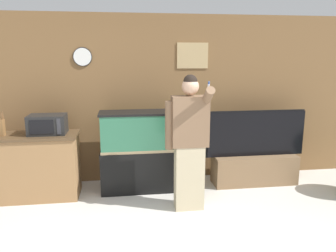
{
  "coord_description": "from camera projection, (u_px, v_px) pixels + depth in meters",
  "views": [
    {
      "loc": [
        -0.38,
        -2.48,
        1.98
      ],
      "look_at": [
        0.21,
        1.78,
        1.05
      ],
      "focal_mm": 35.0,
      "sensor_mm": 36.0,
      "label": 1
    }
  ],
  "objects": [
    {
      "name": "wall_back_paneled",
      "position": [
        147.0,
        99.0,
        5.16
      ],
      "size": [
        10.0,
        0.08,
        2.6
      ],
      "color": "brown",
      "rests_on": "ground_plane"
    },
    {
      "name": "person_standing",
      "position": [
        189.0,
        141.0,
        4.15
      ],
      "size": [
        0.55,
        0.42,
        1.75
      ],
      "color": "#BCAD89",
      "rests_on": "ground_plane"
    },
    {
      "name": "microwave",
      "position": [
        48.0,
        124.0,
        4.5
      ],
      "size": [
        0.5,
        0.34,
        0.27
      ],
      "color": "black",
      "rests_on": "counter_island"
    },
    {
      "name": "tv_on_stand",
      "position": [
        254.0,
        162.0,
        5.12
      ],
      "size": [
        1.56,
        0.4,
        1.16
      ],
      "color": "brown",
      "rests_on": "ground_plane"
    },
    {
      "name": "aquarium_on_stand",
      "position": [
        141.0,
        151.0,
        4.83
      ],
      "size": [
        1.18,
        0.46,
        1.19
      ],
      "color": "black",
      "rests_on": "ground_plane"
    },
    {
      "name": "counter_island",
      "position": [
        31.0,
        166.0,
        4.58
      ],
      "size": [
        1.31,
        0.56,
        0.92
      ],
      "color": "olive",
      "rests_on": "ground_plane"
    }
  ]
}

